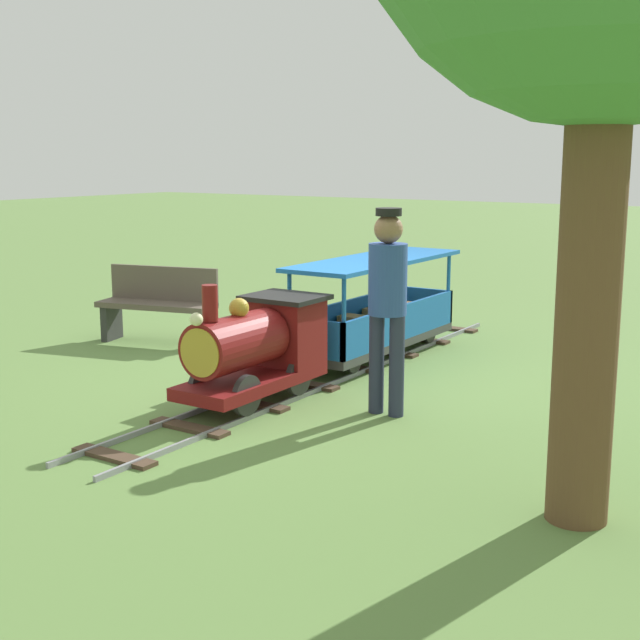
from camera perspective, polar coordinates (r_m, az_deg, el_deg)
ground_plane at (r=8.00m, az=0.25°, el=-3.80°), size 60.00×60.00×0.00m
track at (r=8.04m, az=0.44°, el=-3.61°), size 0.68×6.05×0.04m
locomotive at (r=7.10m, az=-4.13°, el=-1.68°), size 0.64×1.45×1.02m
passenger_car at (r=8.70m, az=3.66°, el=0.22°), size 0.74×2.35×0.97m
conductor_person at (r=6.71m, az=4.45°, el=1.67°), size 0.30×0.30×1.62m
park_bench at (r=9.59m, az=-10.55°, el=0.99°), size 1.36×0.70×0.82m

